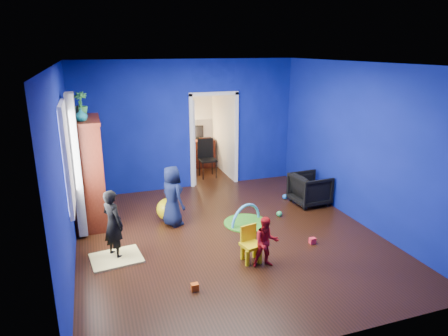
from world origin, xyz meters
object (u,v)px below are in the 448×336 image
object	(u,v)px
armchair	(310,189)
child_navy	(172,196)
child_black	(113,224)
kid_chair	(251,246)
folding_chair	(208,159)
hopper_ball	(168,209)
tv_armoire	(87,172)
study_desk	(198,153)
toddler_red	(266,242)
vase	(81,115)
crt_tv	(89,170)
play_mat	(246,223)

from	to	relation	value
armchair	child_navy	world-z (taller)	child_navy
child_black	kid_chair	world-z (taller)	child_black
folding_chair	hopper_ball	bearing A→B (deg)	-122.77
armchair	tv_armoire	size ratio (longest dim) A/B	0.36
kid_chair	folding_chair	xyz separation A→B (m)	(0.55, 4.19, 0.21)
child_black	folding_chair	distance (m)	4.19
child_black	kid_chair	xyz separation A→B (m)	(1.95, -0.82, -0.30)
child_navy	study_desk	xyz separation A→B (m)	(1.41, 3.47, -0.19)
armchair	toddler_red	size ratio (longest dim) A/B	0.91
kid_chair	vase	bearing A→B (deg)	127.03
child_navy	vase	bearing A→B (deg)	56.61
child_black	kid_chair	size ratio (longest dim) A/B	2.19
study_desk	toddler_red	bearing A→B (deg)	-94.28
kid_chair	folding_chair	distance (m)	4.23
child_black	study_desk	world-z (taller)	child_black
child_navy	vase	xyz separation A→B (m)	(-1.41, 0.28, 1.51)
study_desk	tv_armoire	bearing A→B (deg)	-134.28
child_black	study_desk	size ratio (longest dim) A/B	1.25
folding_chair	tv_armoire	bearing A→B (deg)	-145.59
child_black	crt_tv	bearing A→B (deg)	-22.50
armchair	child_navy	size ratio (longest dim) A/B	0.63
child_navy	study_desk	world-z (taller)	child_navy
child_black	toddler_red	xyz separation A→B (m)	(2.10, -1.02, -0.16)
child_black	tv_armoire	world-z (taller)	tv_armoire
kid_chair	study_desk	size ratio (longest dim) A/B	0.57
crt_tv	folding_chair	world-z (taller)	crt_tv
tv_armoire	crt_tv	size ratio (longest dim) A/B	2.80
hopper_ball	armchair	bearing A→B (deg)	-2.81
child_navy	folding_chair	bearing A→B (deg)	-51.45
toddler_red	vase	xyz separation A→B (m)	(-2.42, 2.16, 1.68)
armchair	study_desk	distance (m)	3.69
child_black	hopper_ball	distance (m)	1.56
vase	kid_chair	bearing A→B (deg)	-40.75
child_black	armchair	bearing A→B (deg)	-110.08
armchair	folding_chair	xyz separation A→B (m)	(-1.50, 2.41, 0.14)
hopper_ball	play_mat	world-z (taller)	hopper_ball
child_navy	crt_tv	distance (m)	1.56
kid_chair	study_desk	bearing A→B (deg)	71.68
toddler_red	kid_chair	bearing A→B (deg)	136.08
child_black	folding_chair	world-z (taller)	child_black
child_black	child_navy	bearing A→B (deg)	-85.59
tv_armoire	kid_chair	distance (m)	3.28
armchair	tv_armoire	distance (m)	4.40
toddler_red	study_desk	bearing A→B (deg)	94.93
toddler_red	tv_armoire	size ratio (longest dim) A/B	0.40
tv_armoire	crt_tv	xyz separation A→B (m)	(0.04, 0.00, 0.04)
kid_chair	play_mat	world-z (taller)	kid_chair
study_desk	kid_chair	bearing A→B (deg)	-96.10
play_mat	folding_chair	bearing A→B (deg)	87.65
tv_armoire	hopper_ball	xyz separation A→B (m)	(1.36, -0.33, -0.77)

